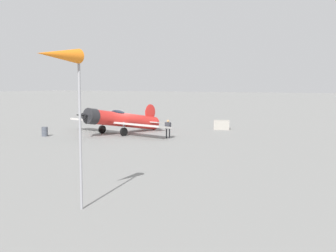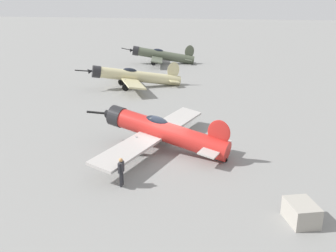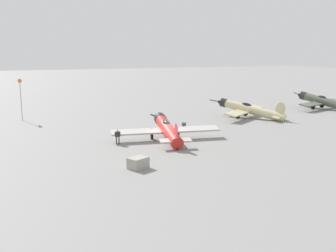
{
  "view_description": "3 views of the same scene",
  "coord_description": "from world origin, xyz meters",
  "px_view_note": "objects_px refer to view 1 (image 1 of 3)",
  "views": [
    {
      "loc": [
        -24.62,
        34.51,
        4.88
      ],
      "look_at": [
        -5.59,
        1.19,
        1.1
      ],
      "focal_mm": 46.15,
      "sensor_mm": 36.0,
      "label": 1
    },
    {
      "loc": [
        -23.11,
        -6.06,
        9.74
      ],
      "look_at": [
        0.0,
        0.0,
        1.8
      ],
      "focal_mm": 40.29,
      "sensor_mm": 36.0,
      "label": 2
    },
    {
      "loc": [
        -18.57,
        -38.26,
        9.92
      ],
      "look_at": [
        0.0,
        0.0,
        1.8
      ],
      "focal_mm": 40.99,
      "sensor_mm": 36.0,
      "label": 3
    }
  ],
  "objects_px": {
    "airplane_foreground": "(121,120)",
    "equipment_crate": "(222,125)",
    "windsock_mast": "(61,62)",
    "fuel_drum": "(45,132)",
    "ground_crew_mechanic": "(168,127)"
  },
  "relations": [
    {
      "from": "airplane_foreground",
      "to": "equipment_crate",
      "type": "xyz_separation_m",
      "value": [
        -6.97,
        -8.64,
        -0.87
      ]
    },
    {
      "from": "equipment_crate",
      "to": "windsock_mast",
      "type": "relative_size",
      "value": 0.32
    },
    {
      "from": "airplane_foreground",
      "to": "fuel_drum",
      "type": "bearing_deg",
      "value": -31.57
    },
    {
      "from": "equipment_crate",
      "to": "fuel_drum",
      "type": "bearing_deg",
      "value": 49.11
    },
    {
      "from": "ground_crew_mechanic",
      "to": "equipment_crate",
      "type": "xyz_separation_m",
      "value": [
        -1.27,
        -9.33,
        -0.52
      ]
    },
    {
      "from": "equipment_crate",
      "to": "fuel_drum",
      "type": "height_order",
      "value": "equipment_crate"
    },
    {
      "from": "windsock_mast",
      "to": "equipment_crate",
      "type": "bearing_deg",
      "value": -77.88
    },
    {
      "from": "equipment_crate",
      "to": "windsock_mast",
      "type": "xyz_separation_m",
      "value": [
        -6.65,
        30.97,
        5.17
      ]
    },
    {
      "from": "ground_crew_mechanic",
      "to": "equipment_crate",
      "type": "distance_m",
      "value": 9.43
    },
    {
      "from": "windsock_mast",
      "to": "fuel_drum",
      "type": "bearing_deg",
      "value": -42.8
    },
    {
      "from": "airplane_foreground",
      "to": "equipment_crate",
      "type": "bearing_deg",
      "value": 153.55
    },
    {
      "from": "ground_crew_mechanic",
      "to": "fuel_drum",
      "type": "relative_size",
      "value": 1.9
    },
    {
      "from": "equipment_crate",
      "to": "ground_crew_mechanic",
      "type": "bearing_deg",
      "value": 82.26
    },
    {
      "from": "airplane_foreground",
      "to": "ground_crew_mechanic",
      "type": "bearing_deg",
      "value": 95.49
    },
    {
      "from": "airplane_foreground",
      "to": "windsock_mast",
      "type": "bearing_deg",
      "value": 43.81
    }
  ]
}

